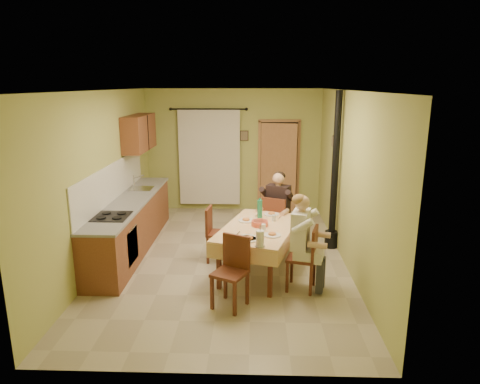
{
  "coord_description": "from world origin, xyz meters",
  "views": [
    {
      "loc": [
        0.48,
        -6.79,
        2.9
      ],
      "look_at": [
        0.25,
        0.1,
        1.15
      ],
      "focal_mm": 32.0,
      "sensor_mm": 36.0,
      "label": 1
    }
  ],
  "objects_px": {
    "man_far": "(278,202)",
    "man_right": "(303,232)",
    "chair_near": "(230,286)",
    "chair_right": "(302,270)",
    "chair_far": "(277,234)",
    "chair_left": "(218,244)",
    "dining_table": "(259,250)",
    "stove_flue": "(334,193)"
  },
  "relations": [
    {
      "from": "man_right",
      "to": "chair_far",
      "type": "bearing_deg",
      "value": 26.1
    },
    {
      "from": "chair_left",
      "to": "man_right",
      "type": "relative_size",
      "value": 0.66
    },
    {
      "from": "chair_left",
      "to": "dining_table",
      "type": "bearing_deg",
      "value": 63.53
    },
    {
      "from": "dining_table",
      "to": "chair_near",
      "type": "height_order",
      "value": "chair_near"
    },
    {
      "from": "chair_right",
      "to": "chair_left",
      "type": "distance_m",
      "value": 1.64
    },
    {
      "from": "man_far",
      "to": "chair_left",
      "type": "bearing_deg",
      "value": -128.26
    },
    {
      "from": "chair_near",
      "to": "man_far",
      "type": "xyz_separation_m",
      "value": [
        0.72,
        2.07,
        0.59
      ]
    },
    {
      "from": "dining_table",
      "to": "chair_near",
      "type": "distance_m",
      "value": 1.15
    },
    {
      "from": "chair_far",
      "to": "chair_right",
      "type": "relative_size",
      "value": 1.05
    },
    {
      "from": "chair_right",
      "to": "stove_flue",
      "type": "bearing_deg",
      "value": -7.41
    },
    {
      "from": "dining_table",
      "to": "chair_left",
      "type": "height_order",
      "value": "chair_left"
    },
    {
      "from": "chair_far",
      "to": "chair_left",
      "type": "height_order",
      "value": "chair_far"
    },
    {
      "from": "dining_table",
      "to": "man_far",
      "type": "height_order",
      "value": "man_far"
    },
    {
      "from": "man_right",
      "to": "stove_flue",
      "type": "distance_m",
      "value": 1.83
    },
    {
      "from": "man_far",
      "to": "chair_near",
      "type": "bearing_deg",
      "value": -85.6
    },
    {
      "from": "chair_near",
      "to": "chair_left",
      "type": "xyz_separation_m",
      "value": [
        -0.29,
        1.53,
        -0.0
      ]
    },
    {
      "from": "dining_table",
      "to": "chair_near",
      "type": "bearing_deg",
      "value": -92.68
    },
    {
      "from": "man_right",
      "to": "chair_right",
      "type": "bearing_deg",
      "value": -90.0
    },
    {
      "from": "chair_far",
      "to": "chair_near",
      "type": "bearing_deg",
      "value": -85.57
    },
    {
      "from": "man_right",
      "to": "dining_table",
      "type": "bearing_deg",
      "value": 63.97
    },
    {
      "from": "chair_far",
      "to": "man_far",
      "type": "bearing_deg",
      "value": 90.0
    },
    {
      "from": "stove_flue",
      "to": "chair_near",
      "type": "bearing_deg",
      "value": -127.93
    },
    {
      "from": "man_far",
      "to": "man_right",
      "type": "distance_m",
      "value": 1.56
    },
    {
      "from": "chair_far",
      "to": "stove_flue",
      "type": "distance_m",
      "value": 1.26
    },
    {
      "from": "chair_far",
      "to": "stove_flue",
      "type": "bearing_deg",
      "value": 32.3
    },
    {
      "from": "chair_right",
      "to": "stove_flue",
      "type": "relative_size",
      "value": 0.34
    },
    {
      "from": "man_right",
      "to": "stove_flue",
      "type": "bearing_deg",
      "value": -7.81
    },
    {
      "from": "chair_left",
      "to": "man_right",
      "type": "bearing_deg",
      "value": 59.51
    },
    {
      "from": "chair_right",
      "to": "man_right",
      "type": "height_order",
      "value": "man_right"
    },
    {
      "from": "dining_table",
      "to": "chair_near",
      "type": "xyz_separation_m",
      "value": [
        -0.38,
        -1.08,
        -0.09
      ]
    },
    {
      "from": "man_far",
      "to": "chair_right",
      "type": "bearing_deg",
      "value": -55.82
    },
    {
      "from": "chair_right",
      "to": "man_far",
      "type": "distance_m",
      "value": 1.67
    },
    {
      "from": "dining_table",
      "to": "stove_flue",
      "type": "relative_size",
      "value": 0.69
    },
    {
      "from": "chair_far",
      "to": "stove_flue",
      "type": "xyz_separation_m",
      "value": [
        1.01,
        0.15,
        0.73
      ]
    },
    {
      "from": "chair_right",
      "to": "chair_left",
      "type": "xyz_separation_m",
      "value": [
        -1.3,
        1.0,
        -0.0
      ]
    },
    {
      "from": "chair_far",
      "to": "chair_right",
      "type": "xyz_separation_m",
      "value": [
        0.29,
        -1.52,
        -0.0
      ]
    },
    {
      "from": "chair_near",
      "to": "chair_left",
      "type": "relative_size",
      "value": 1.04
    },
    {
      "from": "dining_table",
      "to": "stove_flue",
      "type": "distance_m",
      "value": 1.87
    },
    {
      "from": "chair_left",
      "to": "stove_flue",
      "type": "height_order",
      "value": "stove_flue"
    },
    {
      "from": "chair_near",
      "to": "man_right",
      "type": "height_order",
      "value": "man_right"
    },
    {
      "from": "chair_near",
      "to": "stove_flue",
      "type": "relative_size",
      "value": 0.34
    },
    {
      "from": "dining_table",
      "to": "stove_flue",
      "type": "xyz_separation_m",
      "value": [
        1.34,
        1.13,
        0.64
      ]
    }
  ]
}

